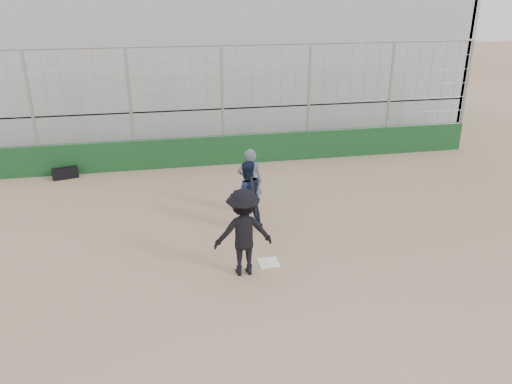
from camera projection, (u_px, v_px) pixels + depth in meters
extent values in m
plane|color=#846247|center=(269.00, 263.00, 11.08)|extent=(90.00, 90.00, 0.00)
cube|color=white|center=(269.00, 263.00, 11.08)|extent=(0.44, 0.44, 0.02)
cube|color=#113718|center=(224.00, 150.00, 17.25)|extent=(18.00, 0.25, 1.00)
cylinder|color=gray|center=(223.00, 107.00, 16.69)|extent=(0.10, 0.10, 4.00)
cylinder|color=gray|center=(465.00, 96.00, 18.35)|extent=(0.10, 0.10, 4.00)
cylinder|color=gray|center=(221.00, 45.00, 15.94)|extent=(18.00, 0.07, 0.07)
cube|color=gray|center=(208.00, 110.00, 21.64)|extent=(20.00, 6.70, 1.60)
cube|color=gray|center=(205.00, 41.00, 20.55)|extent=(20.00, 6.70, 4.20)
cube|color=gray|center=(425.00, 55.00, 22.69)|extent=(0.25, 6.70, 6.10)
imported|color=black|center=(243.00, 232.00, 10.37)|extent=(1.23, 0.71, 1.91)
cylinder|color=black|center=(254.00, 196.00, 10.28)|extent=(0.07, 0.57, 0.71)
imported|color=black|center=(247.00, 208.00, 12.41)|extent=(1.03, 0.89, 1.20)
sphere|color=maroon|center=(247.00, 190.00, 12.23)|extent=(0.28, 0.28, 0.28)
imported|color=#4C5360|center=(250.00, 185.00, 13.27)|extent=(0.73, 0.55, 1.64)
cube|color=black|center=(65.00, 173.00, 16.04)|extent=(0.84, 0.53, 0.33)
cylinder|color=black|center=(64.00, 168.00, 15.97)|extent=(0.50, 0.17, 0.04)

